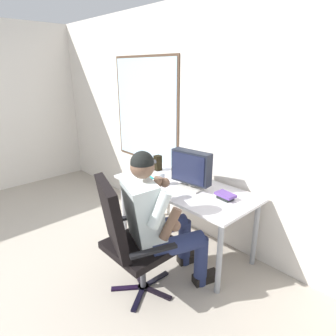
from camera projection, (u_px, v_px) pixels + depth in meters
The scene contains 9 objects.
wall_rear at pixel (195, 124), 3.18m from camera, with size 5.86×0.08×2.53m.
desk at pixel (184, 193), 2.96m from camera, with size 1.50×0.70×0.71m.
office_chair at pixel (128, 234), 2.32m from camera, with size 0.70×0.65×1.05m.
person_seated at pixel (159, 219), 2.41m from camera, with size 0.68×0.87×1.26m.
crt_monitor at pixel (191, 168), 2.81m from camera, with size 0.42×0.23×0.38m.
wine_glass at pixel (161, 177), 2.94m from camera, with size 0.08×0.08×0.13m.
desk_speaker at pixel (158, 163), 3.36m from camera, with size 0.07×0.08×0.18m.
book_stack at pixel (225, 196), 2.63m from camera, with size 0.19×0.13×0.05m.
cd_case at pixel (146, 177), 3.14m from camera, with size 0.17×0.15×0.01m.
Camera 1 is at (2.06, 0.08, 1.84)m, focal length 30.74 mm.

